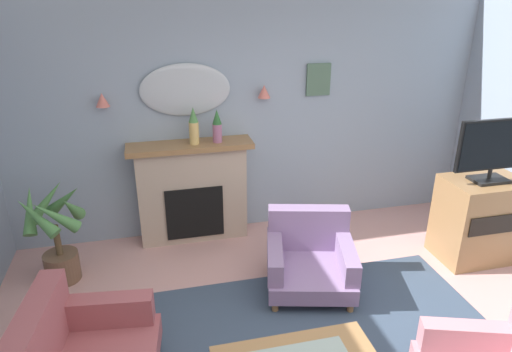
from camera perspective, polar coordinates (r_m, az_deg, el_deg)
name	(u,v)px	position (r m, az deg, el deg)	size (l,w,h in m)	color
wall_back	(251,109)	(5.26, -0.62, 8.32)	(6.42, 0.10, 2.88)	#8C9EB2
fireplace	(193,193)	(5.24, -7.87, -2.07)	(1.36, 0.36, 1.16)	tan
mantel_vase_centre	(194,126)	(4.94, -7.73, 6.15)	(0.11, 0.11, 0.40)	tan
mantel_vase_right	(217,126)	(4.97, -4.85, 6.20)	(0.10, 0.10, 0.36)	#9E6084
wall_mirror	(185,90)	(5.01, -8.74, 10.52)	(0.96, 0.06, 0.56)	#B2BCC6
wall_sconce_left	(102,100)	(4.98, -18.54, 8.94)	(0.14, 0.14, 0.14)	#D17066
wall_sconce_right	(264,91)	(5.12, 1.01, 10.44)	(0.14, 0.14, 0.14)	#D17066
framed_picture	(318,80)	(5.35, 7.75, 11.77)	(0.28, 0.03, 0.36)	#4C6B56
armchair_beside_couch	(310,256)	(4.55, 6.66, -9.87)	(0.98, 0.99, 0.71)	gray
tv_cabinet	(479,219)	(5.42, 25.90, -4.84)	(0.80, 0.57, 0.90)	olive
tv_flatscreen	(495,149)	(5.12, 27.55, 3.02)	(0.84, 0.24, 0.65)	black
potted_plant_tall_palm	(56,234)	(4.87, -23.58, -6.62)	(0.64, 0.66, 1.02)	brown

